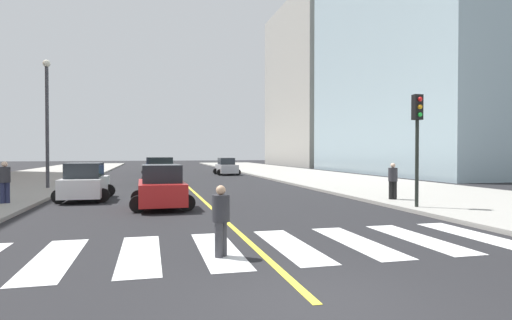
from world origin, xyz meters
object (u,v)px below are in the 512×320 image
(car_silver_third, at_px, (227,167))
(pedestrian_crossing, at_px, (221,217))
(car_green_fifth, at_px, (161,171))
(traffic_light_near_corner, at_px, (417,128))
(car_red_nearest, at_px, (161,188))
(pedestrian_waiting_east, at_px, (393,179))
(car_white_fourth, at_px, (85,183))
(street_lamp, at_px, (47,113))
(pedestrian_walking_west, at_px, (5,180))
(car_blue_second, at_px, (154,166))

(car_silver_third, distance_m, pedestrian_crossing, 33.89)
(car_silver_third, height_order, car_green_fifth, car_green_fifth)
(car_green_fifth, height_order, traffic_light_near_corner, traffic_light_near_corner)
(car_red_nearest, bearing_deg, pedestrian_waiting_east, -4.62)
(car_green_fifth, relative_size, pedestrian_crossing, 2.73)
(car_white_fourth, relative_size, street_lamp, 0.52)
(car_silver_third, xyz_separation_m, street_lamp, (-13.56, -14.55, 3.89))
(car_white_fourth, relative_size, pedestrian_waiting_east, 2.43)
(car_white_fourth, distance_m, pedestrian_waiting_east, 14.55)
(traffic_light_near_corner, relative_size, pedestrian_crossing, 2.79)
(car_silver_third, bearing_deg, street_lamp, 46.67)
(car_green_fifth, height_order, street_lamp, street_lamp)
(car_red_nearest, bearing_deg, pedestrian_walking_west, 161.44)
(pedestrian_crossing, xyz_separation_m, street_lamp, (-7.54, 18.80, 3.82))
(car_silver_third, distance_m, street_lamp, 20.27)
(car_red_nearest, xyz_separation_m, pedestrian_crossing, (1.06, -8.78, 0.04))
(car_blue_second, bearing_deg, traffic_light_near_corner, -70.01)
(car_red_nearest, relative_size, car_silver_third, 1.05)
(car_red_nearest, relative_size, pedestrian_crossing, 2.55)
(car_white_fourth, height_order, pedestrian_waiting_east, pedestrian_waiting_east)
(car_red_nearest, xyz_separation_m, car_white_fourth, (-3.48, 3.79, -0.00))
(car_red_nearest, height_order, pedestrian_walking_west, pedestrian_walking_west)
(car_red_nearest, distance_m, traffic_light_near_corner, 10.62)
(car_white_fourth, bearing_deg, car_silver_third, 64.05)
(car_green_fifth, height_order, pedestrian_waiting_east, car_green_fifth)
(pedestrian_walking_west, bearing_deg, car_red_nearest, -46.79)
(traffic_light_near_corner, height_order, pedestrian_crossing, traffic_light_near_corner)
(pedestrian_walking_west, bearing_deg, pedestrian_waiting_east, -38.33)
(car_white_fourth, xyz_separation_m, street_lamp, (-3.00, 6.23, 3.85))
(car_silver_third, relative_size, car_white_fourth, 0.95)
(car_blue_second, xyz_separation_m, car_white_fourth, (-3.48, -23.14, 0.01))
(pedestrian_crossing, bearing_deg, car_white_fourth, -116.51)
(traffic_light_near_corner, xyz_separation_m, pedestrian_waiting_east, (0.57, 2.65, -2.21))
(pedestrian_crossing, bearing_deg, car_red_nearest, -129.50)
(pedestrian_walking_west, bearing_deg, car_green_fifth, 30.66)
(car_red_nearest, xyz_separation_m, car_green_fifth, (0.30, 13.70, 0.06))
(pedestrian_waiting_east, distance_m, street_lamp, 20.26)
(pedestrian_waiting_east, relative_size, street_lamp, 0.22)
(car_red_nearest, distance_m, pedestrian_crossing, 8.84)
(car_green_fifth, relative_size, pedestrian_walking_west, 2.44)
(car_white_fourth, height_order, street_lamp, street_lamp)
(car_blue_second, height_order, pedestrian_waiting_east, pedestrian_waiting_east)
(pedestrian_walking_west, distance_m, street_lamp, 8.76)
(pedestrian_crossing, bearing_deg, street_lamp, -114.53)
(car_white_fourth, relative_size, car_green_fifth, 0.93)
(car_silver_third, xyz_separation_m, car_white_fourth, (-10.57, -20.78, 0.04))
(car_green_fifth, bearing_deg, pedestrian_walking_west, -120.10)
(car_green_fifth, xyz_separation_m, pedestrian_crossing, (0.76, -22.48, -0.03))
(car_red_nearest, height_order, car_blue_second, car_red_nearest)
(car_white_fourth, bearing_deg, street_lamp, 116.69)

